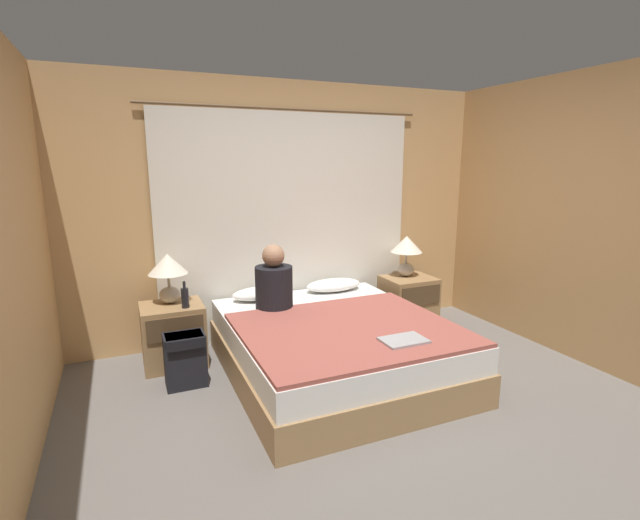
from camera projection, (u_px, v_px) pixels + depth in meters
The scene contains 16 objects.
ground_plane at pixel (385, 422), 3.15m from camera, with size 16.00×16.00×0.00m, color #66605B.
wall_back at pixel (288, 211), 4.63m from camera, with size 4.32×0.06×2.50m.
wall_right at pixel (619, 224), 3.72m from camera, with size 0.06×3.93×2.50m.
curtain_panel at pixel (290, 226), 4.60m from camera, with size 2.78×0.02×2.24m.
bed at pixel (334, 347), 3.85m from camera, with size 1.68×1.99×0.46m.
nightstand_left at pixel (173, 335), 4.01m from camera, with size 0.52×0.46×0.54m.
nightstand_right at pixel (408, 302), 4.95m from camera, with size 0.52×0.46×0.54m.
lamp_left at pixel (168, 270), 3.96m from camera, with size 0.33×0.33×0.43m.
lamp_right at pixel (406, 249), 4.89m from camera, with size 0.33×0.33×0.43m.
pillow_left at pixel (263, 293), 4.37m from camera, with size 0.57×0.29×0.12m.
pillow_right at pixel (334, 285), 4.66m from camera, with size 0.57×0.29×0.12m.
blanket_on_bed at pixel (349, 329), 3.56m from camera, with size 1.62×1.41×0.03m.
person_left_in_bed at pixel (274, 283), 4.03m from camera, with size 0.33×0.33×0.58m.
beer_bottle_on_left_stand at pixel (185, 297), 3.87m from camera, with size 0.06×0.06×0.23m.
laptop_on_bed at pixel (404, 340), 3.28m from camera, with size 0.32×0.22×0.02m.
backpack_on_floor at pixel (185, 357), 3.63m from camera, with size 0.31×0.23×0.43m.
Camera 1 is at (-1.54, -2.44, 1.74)m, focal length 26.00 mm.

